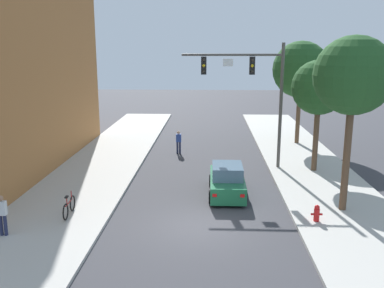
{
  "coord_description": "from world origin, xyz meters",
  "views": [
    {
      "loc": [
        0.37,
        -16.58,
        7.31
      ],
      "look_at": [
        -0.65,
        6.78,
        2.0
      ],
      "focal_mm": 39.42,
      "sensor_mm": 36.0,
      "label": 1
    }
  ],
  "objects_px": {
    "bicycle_leaning": "(69,207)",
    "traffic_signal_mast": "(253,83)",
    "pedestrian_crossing_road": "(179,141)",
    "street_tree_nearest": "(353,76)",
    "pedestrian_sidewalk_left_walker": "(2,213)",
    "street_tree_second": "(319,88)",
    "car_lead_green": "(227,181)",
    "street_tree_third": "(301,70)",
    "fire_hydrant": "(317,213)"
  },
  "relations": [
    {
      "from": "car_lead_green",
      "to": "pedestrian_crossing_road",
      "type": "distance_m",
      "value": 9.04
    },
    {
      "from": "pedestrian_sidewalk_left_walker",
      "to": "street_tree_second",
      "type": "xyz_separation_m",
      "value": [
        14.32,
        9.72,
        4.02
      ]
    },
    {
      "from": "traffic_signal_mast",
      "to": "bicycle_leaning",
      "type": "xyz_separation_m",
      "value": [
        -8.69,
        -8.23,
        -4.78
      ]
    },
    {
      "from": "street_tree_nearest",
      "to": "car_lead_green",
      "type": "bearing_deg",
      "value": 157.09
    },
    {
      "from": "street_tree_second",
      "to": "street_tree_nearest",
      "type": "bearing_deg",
      "value": -91.83
    },
    {
      "from": "pedestrian_sidewalk_left_walker",
      "to": "fire_hydrant",
      "type": "xyz_separation_m",
      "value": [
        12.6,
        1.95,
        -0.56
      ]
    },
    {
      "from": "car_lead_green",
      "to": "bicycle_leaning",
      "type": "distance_m",
      "value": 7.83
    },
    {
      "from": "street_tree_third",
      "to": "traffic_signal_mast",
      "type": "bearing_deg",
      "value": -121.02
    },
    {
      "from": "pedestrian_sidewalk_left_walker",
      "to": "traffic_signal_mast",
      "type": "bearing_deg",
      "value": 44.32
    },
    {
      "from": "street_tree_nearest",
      "to": "bicycle_leaning",
      "type": "bearing_deg",
      "value": -174.16
    },
    {
      "from": "street_tree_second",
      "to": "street_tree_third",
      "type": "relative_size",
      "value": 0.85
    },
    {
      "from": "pedestrian_sidewalk_left_walker",
      "to": "street_tree_second",
      "type": "distance_m",
      "value": 17.77
    },
    {
      "from": "car_lead_green",
      "to": "street_tree_second",
      "type": "relative_size",
      "value": 0.65
    },
    {
      "from": "street_tree_third",
      "to": "pedestrian_crossing_road",
      "type": "bearing_deg",
      "value": -159.84
    },
    {
      "from": "street_tree_third",
      "to": "bicycle_leaning",
      "type": "bearing_deg",
      "value": -130.28
    },
    {
      "from": "pedestrian_crossing_road",
      "to": "bicycle_leaning",
      "type": "relative_size",
      "value": 0.93
    },
    {
      "from": "street_tree_second",
      "to": "pedestrian_sidewalk_left_walker",
      "type": "bearing_deg",
      "value": -145.84
    },
    {
      "from": "traffic_signal_mast",
      "to": "bicycle_leaning",
      "type": "relative_size",
      "value": 4.23
    },
    {
      "from": "pedestrian_sidewalk_left_walker",
      "to": "fire_hydrant",
      "type": "distance_m",
      "value": 12.76
    },
    {
      "from": "fire_hydrant",
      "to": "street_tree_third",
      "type": "height_order",
      "value": "street_tree_third"
    },
    {
      "from": "car_lead_green",
      "to": "pedestrian_crossing_road",
      "type": "xyz_separation_m",
      "value": [
        -3.11,
        8.49,
        0.19
      ]
    },
    {
      "from": "traffic_signal_mast",
      "to": "street_tree_nearest",
      "type": "xyz_separation_m",
      "value": [
        3.52,
        -6.98,
        0.83
      ]
    },
    {
      "from": "bicycle_leaning",
      "to": "street_tree_second",
      "type": "bearing_deg",
      "value": 31.47
    },
    {
      "from": "bicycle_leaning",
      "to": "traffic_signal_mast",
      "type": "bearing_deg",
      "value": 43.43
    },
    {
      "from": "pedestrian_sidewalk_left_walker",
      "to": "street_tree_nearest",
      "type": "height_order",
      "value": "street_tree_nearest"
    },
    {
      "from": "pedestrian_crossing_road",
      "to": "street_tree_second",
      "type": "bearing_deg",
      "value": -27.01
    },
    {
      "from": "pedestrian_sidewalk_left_walker",
      "to": "car_lead_green",
      "type": "bearing_deg",
      "value": 31.88
    },
    {
      "from": "street_tree_second",
      "to": "car_lead_green",
      "type": "bearing_deg",
      "value": -142.3
    },
    {
      "from": "pedestrian_crossing_road",
      "to": "fire_hydrant",
      "type": "relative_size",
      "value": 2.28
    },
    {
      "from": "traffic_signal_mast",
      "to": "pedestrian_crossing_road",
      "type": "relative_size",
      "value": 4.57
    },
    {
      "from": "street_tree_second",
      "to": "street_tree_third",
      "type": "height_order",
      "value": "street_tree_third"
    },
    {
      "from": "bicycle_leaning",
      "to": "car_lead_green",
      "type": "bearing_deg",
      "value": 26.05
    },
    {
      "from": "traffic_signal_mast",
      "to": "pedestrian_crossing_road",
      "type": "distance_m",
      "value": 7.47
    },
    {
      "from": "car_lead_green",
      "to": "street_tree_third",
      "type": "xyz_separation_m",
      "value": [
        5.86,
        11.78,
        5.04
      ]
    },
    {
      "from": "pedestrian_crossing_road",
      "to": "street_tree_nearest",
      "type": "height_order",
      "value": "street_tree_nearest"
    },
    {
      "from": "street_tree_nearest",
      "to": "pedestrian_crossing_road",
      "type": "bearing_deg",
      "value": 127.82
    },
    {
      "from": "traffic_signal_mast",
      "to": "street_tree_nearest",
      "type": "height_order",
      "value": "street_tree_nearest"
    },
    {
      "from": "traffic_signal_mast",
      "to": "pedestrian_crossing_road",
      "type": "bearing_deg",
      "value": 142.19
    },
    {
      "from": "fire_hydrant",
      "to": "street_tree_nearest",
      "type": "xyz_separation_m",
      "value": [
        1.52,
        1.42,
        5.64
      ]
    },
    {
      "from": "bicycle_leaning",
      "to": "street_tree_nearest",
      "type": "relative_size",
      "value": 0.23
    },
    {
      "from": "traffic_signal_mast",
      "to": "street_tree_nearest",
      "type": "bearing_deg",
      "value": -63.22
    },
    {
      "from": "pedestrian_sidewalk_left_walker",
      "to": "street_tree_third",
      "type": "height_order",
      "value": "street_tree_third"
    },
    {
      "from": "pedestrian_sidewalk_left_walker",
      "to": "bicycle_leaning",
      "type": "relative_size",
      "value": 0.93
    },
    {
      "from": "traffic_signal_mast",
      "to": "pedestrian_sidewalk_left_walker",
      "type": "xyz_separation_m",
      "value": [
        -10.6,
        -10.35,
        -4.25
      ]
    },
    {
      "from": "pedestrian_sidewalk_left_walker",
      "to": "pedestrian_crossing_road",
      "type": "distance_m",
      "value": 15.21
    },
    {
      "from": "fire_hydrant",
      "to": "street_tree_third",
      "type": "bearing_deg",
      "value": 81.86
    },
    {
      "from": "traffic_signal_mast",
      "to": "street_tree_third",
      "type": "relative_size",
      "value": 0.97
    },
    {
      "from": "traffic_signal_mast",
      "to": "bicycle_leaning",
      "type": "height_order",
      "value": "traffic_signal_mast"
    },
    {
      "from": "fire_hydrant",
      "to": "street_tree_second",
      "type": "xyz_separation_m",
      "value": [
        1.72,
        7.77,
        4.58
      ]
    },
    {
      "from": "pedestrian_crossing_road",
      "to": "car_lead_green",
      "type": "bearing_deg",
      "value": -69.89
    }
  ]
}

